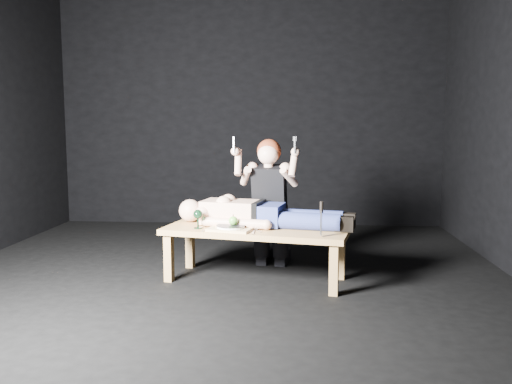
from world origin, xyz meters
TOP-DOWN VIEW (x-y plane):
  - ground at (0.00, 0.00)m, footprint 5.00×5.00m
  - back_wall at (0.00, 2.50)m, footprint 5.00×0.00m
  - table at (0.28, -0.14)m, footprint 1.62×0.87m
  - lying_man at (0.35, -0.03)m, footprint 1.55×0.74m
  - kneeling_woman at (0.39, 0.34)m, footprint 0.75×0.82m
  - serving_tray at (0.09, -0.24)m, footprint 0.40×0.33m
  - plate at (0.09, -0.24)m, footprint 0.28×0.28m
  - apple at (0.11, -0.23)m, footprint 0.08×0.08m
  - goblet at (-0.20, -0.19)m, footprint 0.09×0.09m
  - fork_flat at (-0.11, -0.24)m, footprint 0.07×0.16m
  - knife_flat at (0.28, -0.32)m, footprint 0.01×0.16m
  - spoon_flat at (0.30, -0.25)m, footprint 0.09×0.15m
  - carving_knife at (0.82, -0.45)m, footprint 0.04×0.05m

SIDE VIEW (x-z plane):
  - ground at x=0.00m, z-range 0.00..0.00m
  - table at x=0.28m, z-range 0.00..0.45m
  - fork_flat at x=-0.11m, z-range 0.45..0.46m
  - knife_flat at x=0.28m, z-range 0.45..0.46m
  - spoon_flat at x=0.30m, z-range 0.45..0.46m
  - serving_tray at x=0.09m, z-range 0.45..0.47m
  - plate at x=0.09m, z-range 0.47..0.49m
  - apple at x=0.11m, z-range 0.49..0.57m
  - goblet at x=-0.20m, z-range 0.45..0.61m
  - lying_man at x=0.35m, z-range 0.45..0.70m
  - carving_knife at x=0.82m, z-range 0.45..0.73m
  - kneeling_woman at x=0.39m, z-range 0.00..1.22m
  - back_wall at x=0.00m, z-range -1.00..4.00m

